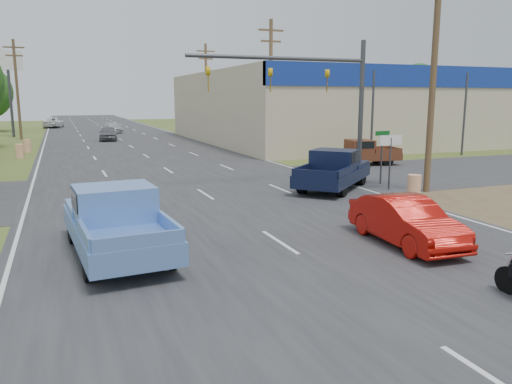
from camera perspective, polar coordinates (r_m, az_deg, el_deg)
name	(u,v)px	position (r m, az deg, el deg)	size (l,w,h in m)	color
main_road	(131,146)	(45.41, -14.08, 5.07)	(15.00, 180.00, 0.02)	#2D2D30
cross_road	(194,187)	(23.93, -7.11, 0.57)	(120.00, 10.00, 0.02)	#2D2D30
dirt_verge	(505,202)	(22.79, 26.59, -1.00)	(8.00, 18.00, 0.01)	brown
big_box_store	(427,106)	(58.60, 18.98, 9.23)	(50.00, 28.10, 6.60)	#B7A88C
utility_pole_1	(434,71)	(23.53, 19.64, 12.86)	(2.00, 0.28, 10.00)	#4C3823
utility_pole_2	(271,83)	(38.99, 1.70, 12.33)	(2.00, 0.28, 10.00)	#4C3823
utility_pole_3	(206,88)	(55.99, -5.70, 11.76)	(2.00, 0.28, 10.00)	#4C3823
utility_pole_6	(17,87)	(56.98, -25.65, 10.77)	(2.00, 0.28, 10.00)	#4C3823
tree_3	(418,87)	(96.44, 18.01, 11.33)	(8.40, 8.40, 10.40)	#422D19
tree_5	(241,90)	(106.08, -1.75, 11.55)	(7.98, 7.98, 9.88)	#422D19
barrel_0	(414,187)	(22.07, 17.61, 0.60)	(0.56, 0.56, 1.00)	orange
barrel_1	(324,163)	(29.28, 7.75, 3.36)	(0.56, 0.56, 1.00)	orange
barrel_2	(20,151)	(39.11, -25.38, 4.24)	(0.56, 0.56, 1.00)	orange
barrel_3	(28,146)	(43.07, -24.65, 4.79)	(0.56, 0.56, 1.00)	orange
pole_sign_left_far	(8,70)	(61.10, -26.49, 12.37)	(3.00, 0.35, 9.20)	#3F3F44
lane_sign	(391,149)	(23.58, 15.13, 4.78)	(1.20, 0.08, 2.52)	#3F3F44
street_name_sign	(382,152)	(25.16, 14.17, 4.50)	(0.80, 0.08, 2.61)	#3F3F44
signal_mast	(314,85)	(24.75, 6.70, 12.06)	(9.12, 0.40, 7.00)	#3F3F44
red_convertible	(406,222)	(14.94, 16.75, -3.25)	(1.45, 4.16, 1.37)	#AB0E07
blue_pickup	(115,220)	(13.94, -15.79, -3.07)	(2.59, 5.80, 1.88)	black
navy_pickup	(334,169)	(23.48, 8.95, 2.60)	(5.50, 5.32, 1.83)	black
brown_pickup	(359,152)	(32.27, 11.71, 4.46)	(5.07, 2.60, 1.60)	black
distant_car_grey	(108,133)	(52.53, -16.56, 6.44)	(1.69, 4.21, 1.43)	slate
distant_car_silver	(113,128)	(64.53, -16.05, 7.07)	(1.73, 4.26, 1.23)	#BBBCC1
distant_car_white	(54,123)	(78.60, -22.12, 7.36)	(2.45, 5.31, 1.47)	silver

